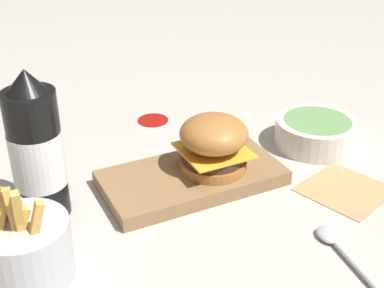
% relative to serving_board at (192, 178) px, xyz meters
% --- Properties ---
extents(ground_plane, '(6.00, 6.00, 0.00)m').
position_rel_serving_board_xyz_m(ground_plane, '(-0.01, -0.05, -0.01)').
color(ground_plane, '#B7B2A8').
extents(serving_board, '(0.29, 0.14, 0.02)m').
position_rel_serving_board_xyz_m(serving_board, '(0.00, 0.00, 0.00)').
color(serving_board, olive).
rests_on(serving_board, ground_plane).
extents(burger, '(0.11, 0.11, 0.09)m').
position_rel_serving_board_xyz_m(burger, '(-0.04, 0.01, 0.06)').
color(burger, '#AD6B33').
rests_on(burger, serving_board).
extents(ketchup_bottle, '(0.08, 0.08, 0.23)m').
position_rel_serving_board_xyz_m(ketchup_bottle, '(0.23, -0.03, 0.09)').
color(ketchup_bottle, black).
rests_on(ketchup_bottle, ground_plane).
extents(fries_basket, '(0.11, 0.11, 0.14)m').
position_rel_serving_board_xyz_m(fries_basket, '(0.28, 0.10, 0.03)').
color(fries_basket, '#B7B7BC').
rests_on(fries_basket, ground_plane).
extents(side_bowl, '(0.15, 0.15, 0.05)m').
position_rel_serving_board_xyz_m(side_bowl, '(-0.26, -0.02, 0.01)').
color(side_bowl, silver).
rests_on(side_bowl, ground_plane).
extents(spoon, '(0.04, 0.15, 0.01)m').
position_rel_serving_board_xyz_m(spoon, '(-0.10, 0.23, -0.01)').
color(spoon, '#B2B2B7').
rests_on(spoon, ground_plane).
extents(ketchup_puddle, '(0.06, 0.06, 0.00)m').
position_rel_serving_board_xyz_m(ketchup_puddle, '(-0.03, -0.24, -0.01)').
color(ketchup_puddle, '#9E140F').
rests_on(ketchup_puddle, ground_plane).
extents(parchment_square, '(0.15, 0.15, 0.00)m').
position_rel_serving_board_xyz_m(parchment_square, '(-0.21, 0.12, -0.01)').
color(parchment_square, tan).
rests_on(parchment_square, ground_plane).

